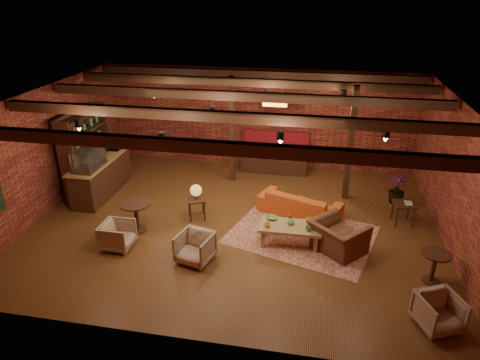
% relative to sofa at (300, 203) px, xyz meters
% --- Properties ---
extents(floor, '(10.00, 10.00, 0.00)m').
position_rel_sofa_xyz_m(floor, '(-1.58, -0.77, -0.31)').
color(floor, '#35180D').
rests_on(floor, ground).
extents(ceiling, '(10.00, 8.00, 0.02)m').
position_rel_sofa_xyz_m(ceiling, '(-1.58, -0.77, 2.89)').
color(ceiling, black).
rests_on(ceiling, wall_back).
extents(wall_back, '(10.00, 0.02, 3.20)m').
position_rel_sofa_xyz_m(wall_back, '(-1.58, 3.23, 1.29)').
color(wall_back, maroon).
rests_on(wall_back, ground).
extents(wall_front, '(10.00, 0.02, 3.20)m').
position_rel_sofa_xyz_m(wall_front, '(-1.58, -4.77, 1.29)').
color(wall_front, maroon).
rests_on(wall_front, ground).
extents(wall_left, '(0.02, 8.00, 3.20)m').
position_rel_sofa_xyz_m(wall_left, '(-6.58, -0.77, 1.29)').
color(wall_left, maroon).
rests_on(wall_left, ground).
extents(wall_right, '(0.02, 8.00, 3.20)m').
position_rel_sofa_xyz_m(wall_right, '(3.42, -0.77, 1.29)').
color(wall_right, maroon).
rests_on(wall_right, ground).
extents(ceiling_beams, '(9.80, 6.40, 0.22)m').
position_rel_sofa_xyz_m(ceiling_beams, '(-1.58, -0.77, 2.77)').
color(ceiling_beams, black).
rests_on(ceiling_beams, ceiling).
extents(ceiling_pipe, '(9.60, 0.12, 0.12)m').
position_rel_sofa_xyz_m(ceiling_pipe, '(-1.58, 0.83, 2.54)').
color(ceiling_pipe, black).
rests_on(ceiling_pipe, ceiling).
extents(post_left, '(0.16, 0.16, 3.20)m').
position_rel_sofa_xyz_m(post_left, '(-2.18, 1.83, 1.29)').
color(post_left, black).
rests_on(post_left, ground).
extents(post_right, '(0.16, 0.16, 3.20)m').
position_rel_sofa_xyz_m(post_right, '(1.22, 1.23, 1.29)').
color(post_right, black).
rests_on(post_right, ground).
extents(service_counter, '(0.80, 2.50, 1.60)m').
position_rel_sofa_xyz_m(service_counter, '(-5.68, 0.23, 0.49)').
color(service_counter, black).
rests_on(service_counter, ground).
extents(plant_counter, '(0.35, 0.39, 0.30)m').
position_rel_sofa_xyz_m(plant_counter, '(-5.58, 0.43, 0.91)').
color(plant_counter, '#337F33').
rests_on(plant_counter, service_counter).
extents(shelving_hutch, '(0.52, 2.00, 2.40)m').
position_rel_sofa_xyz_m(shelving_hutch, '(-6.08, 0.33, 0.89)').
color(shelving_hutch, black).
rests_on(shelving_hutch, ground).
extents(banquette, '(2.10, 0.70, 1.00)m').
position_rel_sofa_xyz_m(banquette, '(-0.98, 2.78, 0.19)').
color(banquette, maroon).
rests_on(banquette, ground).
extents(service_sign, '(0.86, 0.06, 0.30)m').
position_rel_sofa_xyz_m(service_sign, '(-0.98, 2.33, 2.04)').
color(service_sign, orange).
rests_on(service_sign, ceiling).
extents(ceiling_spotlights, '(6.40, 4.40, 0.28)m').
position_rel_sofa_xyz_m(ceiling_spotlights, '(-1.58, -0.77, 2.55)').
color(ceiling_spotlights, black).
rests_on(ceiling_spotlights, ceiling).
extents(rug, '(3.86, 3.35, 0.01)m').
position_rel_sofa_xyz_m(rug, '(0.12, -1.03, -0.31)').
color(rug, maroon).
rests_on(rug, floor).
extents(sofa, '(2.30, 1.53, 0.63)m').
position_rel_sofa_xyz_m(sofa, '(0.00, 0.00, 0.00)').
color(sofa, '#C0501A').
rests_on(sofa, floor).
extents(coffee_table, '(1.43, 0.72, 0.74)m').
position_rel_sofa_xyz_m(coffee_table, '(-0.15, -1.47, 0.12)').
color(coffee_table, '#A2824B').
rests_on(coffee_table, floor).
extents(side_table_lamp, '(0.59, 0.59, 0.95)m').
position_rel_sofa_xyz_m(side_table_lamp, '(-2.60, -0.69, 0.41)').
color(side_table_lamp, black).
rests_on(side_table_lamp, floor).
extents(round_table_left, '(0.73, 0.73, 0.76)m').
position_rel_sofa_xyz_m(round_table_left, '(-3.87, -1.57, 0.20)').
color(round_table_left, black).
rests_on(round_table_left, floor).
extents(armchair_a, '(0.64, 0.68, 0.70)m').
position_rel_sofa_xyz_m(armchair_a, '(-4.01, -2.34, 0.04)').
color(armchair_a, beige).
rests_on(armchair_a, floor).
extents(armchair_b, '(0.86, 0.82, 0.73)m').
position_rel_sofa_xyz_m(armchair_b, '(-2.12, -2.53, 0.05)').
color(armchair_b, beige).
rests_on(armchair_b, floor).
extents(armchair_right, '(1.32, 1.29, 0.98)m').
position_rel_sofa_xyz_m(armchair_right, '(0.94, -1.56, 0.18)').
color(armchair_right, brown).
rests_on(armchair_right, floor).
extents(side_table_book, '(0.56, 0.56, 0.59)m').
position_rel_sofa_xyz_m(side_table_book, '(2.59, 0.00, 0.21)').
color(side_table_book, black).
rests_on(side_table_book, floor).
extents(round_table_right, '(0.59, 0.59, 0.69)m').
position_rel_sofa_xyz_m(round_table_right, '(2.82, -2.35, 0.15)').
color(round_table_right, black).
rests_on(round_table_right, floor).
extents(armchair_far, '(0.88, 0.86, 0.71)m').
position_rel_sofa_xyz_m(armchair_far, '(2.63, -3.67, 0.04)').
color(armchair_far, beige).
rests_on(armchair_far, floor).
extents(plant_tall, '(1.75, 1.75, 2.38)m').
position_rel_sofa_xyz_m(plant_tall, '(2.58, 1.17, 0.88)').
color(plant_tall, '#4C7F4C').
rests_on(plant_tall, floor).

